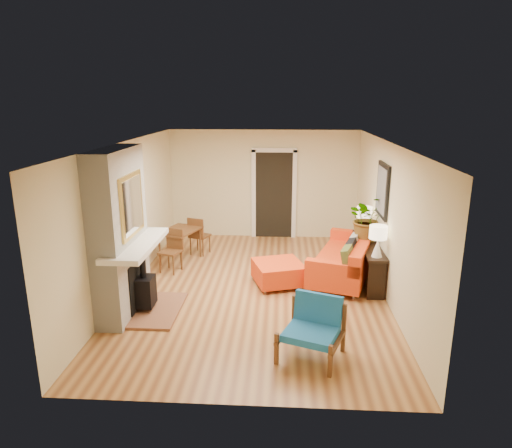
% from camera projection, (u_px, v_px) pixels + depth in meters
% --- Properties ---
extents(room_shell, '(6.50, 6.50, 6.50)m').
position_uv_depth(room_shell, '(289.00, 192.00, 10.39)').
color(room_shell, '#BB8347').
rests_on(room_shell, ground).
extents(fireplace, '(1.09, 1.68, 2.60)m').
position_uv_depth(fireplace, '(122.00, 237.00, 7.04)').
color(fireplace, white).
rests_on(fireplace, ground).
extents(sofa, '(1.59, 2.40, 0.87)m').
position_uv_depth(sofa, '(348.00, 258.00, 8.65)').
color(sofa, silver).
rests_on(sofa, ground).
extents(ottoman, '(1.05, 1.05, 0.42)m').
position_uv_depth(ottoman, '(278.00, 272.00, 8.33)').
color(ottoman, silver).
rests_on(ottoman, ground).
extents(blue_chair, '(0.97, 0.96, 0.79)m').
position_uv_depth(blue_chair, '(314.00, 324.00, 6.02)').
color(blue_chair, brown).
rests_on(blue_chair, ground).
extents(dining_table, '(1.01, 1.59, 0.84)m').
position_uv_depth(dining_table, '(183.00, 236.00, 9.42)').
color(dining_table, brown).
rests_on(dining_table, ground).
extents(console_table, '(0.34, 1.85, 0.72)m').
position_uv_depth(console_table, '(369.00, 251.00, 8.42)').
color(console_table, black).
rests_on(console_table, ground).
extents(lamp_near, '(0.30, 0.30, 0.54)m').
position_uv_depth(lamp_near, '(378.00, 238.00, 7.61)').
color(lamp_near, white).
rests_on(lamp_near, console_table).
extents(lamp_far, '(0.30, 0.30, 0.54)m').
position_uv_depth(lamp_far, '(364.00, 217.00, 8.95)').
color(lamp_far, white).
rests_on(lamp_far, console_table).
extents(houseplant, '(0.97, 0.92, 0.87)m').
position_uv_depth(houseplant, '(368.00, 218.00, 8.48)').
color(houseplant, '#1E5919').
rests_on(houseplant, console_table).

